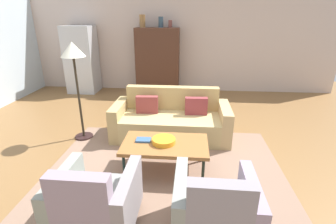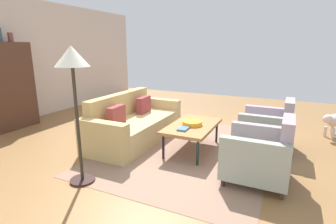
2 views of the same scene
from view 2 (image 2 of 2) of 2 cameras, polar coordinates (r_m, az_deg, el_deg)
ground_plane at (r=4.67m, az=0.27°, el=-7.20°), size 10.47×10.47×0.00m
wall_back at (r=6.93m, az=-30.48°, el=9.78°), size 8.72×0.12×2.80m
area_rug at (r=4.47m, az=4.68°, el=-8.17°), size 3.40×2.60×0.01m
couch at (r=4.87m, az=-7.87°, el=-2.84°), size 2.10×0.90×0.86m
coffee_table at (r=4.32m, az=5.41°, el=-3.28°), size 1.20×0.70×0.45m
armchair_left at (r=3.56m, az=20.05°, el=-9.18°), size 0.80×0.80×0.88m
armchair_right at (r=4.69m, az=21.54°, el=-3.69°), size 0.81×0.81×0.88m
fruit_bowl at (r=4.28m, az=5.35°, el=-2.42°), size 0.33×0.33×0.07m
book_stack at (r=4.04m, az=3.37°, el=-3.73°), size 0.21×0.15×0.03m
cabinet at (r=6.33m, az=-32.94°, el=4.64°), size 1.20×0.51×1.80m
vase_small at (r=6.47m, az=-31.46°, el=13.90°), size 0.10×0.10×0.19m
floor_lamp at (r=3.25m, az=-20.30°, el=8.75°), size 0.40×0.40×1.72m
dog at (r=5.92m, az=32.69°, el=-1.67°), size 0.64×0.43×0.48m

